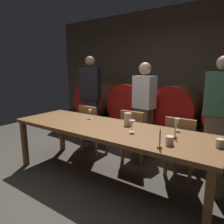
# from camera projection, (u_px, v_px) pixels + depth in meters

# --- Properties ---
(ground_plane) EXTENTS (7.77, 7.77, 0.00)m
(ground_plane) POSITION_uv_depth(u_px,v_px,m) (85.00, 186.00, 2.66)
(ground_plane) COLOR #3F3A33
(back_wall) EXTENTS (5.97, 0.24, 2.80)m
(back_wall) POSITION_uv_depth(u_px,v_px,m) (164.00, 75.00, 4.57)
(back_wall) COLOR #473A2D
(back_wall) RESTS_ON ground
(barrel_shelf) EXTENTS (5.38, 0.90, 0.38)m
(barrel_shelf) POSITION_uv_depth(u_px,v_px,m) (152.00, 132.00, 4.37)
(barrel_shelf) COLOR brown
(barrel_shelf) RESTS_ON ground
(wine_barrel_far_left) EXTENTS (0.86, 0.92, 0.86)m
(wine_barrel_far_left) POSITION_uv_depth(u_px,v_px,m) (99.00, 99.00, 5.05)
(wine_barrel_far_left) COLOR brown
(wine_barrel_far_left) RESTS_ON barrel_shelf
(wine_barrel_center_left) EXTENTS (0.86, 0.92, 0.86)m
(wine_barrel_center_left) POSITION_uv_depth(u_px,v_px,m) (134.00, 102.00, 4.50)
(wine_barrel_center_left) COLOR brown
(wine_barrel_center_left) RESTS_ON barrel_shelf
(wine_barrel_center_right) EXTENTS (0.86, 0.92, 0.86)m
(wine_barrel_center_right) POSITION_uv_depth(u_px,v_px,m) (177.00, 106.00, 3.97)
(wine_barrel_center_right) COLOR brown
(wine_barrel_center_right) RESTS_ON barrel_shelf
(dining_table) EXTENTS (2.83, 0.89, 0.77)m
(dining_table) POSITION_uv_depth(u_px,v_px,m) (107.00, 131.00, 2.70)
(dining_table) COLOR brown
(dining_table) RESTS_ON ground
(chair_left) EXTENTS (0.41, 0.41, 0.88)m
(chair_left) POSITION_uv_depth(u_px,v_px,m) (92.00, 126.00, 3.71)
(chair_left) COLOR olive
(chair_left) RESTS_ON ground
(chair_center) EXTENTS (0.40, 0.40, 0.88)m
(chair_center) POSITION_uv_depth(u_px,v_px,m) (135.00, 134.00, 3.28)
(chair_center) COLOR olive
(chair_center) RESTS_ON ground
(chair_right) EXTENTS (0.40, 0.40, 0.88)m
(chair_right) POSITION_uv_depth(u_px,v_px,m) (181.00, 144.00, 2.82)
(chair_right) COLOR olive
(chair_right) RESTS_ON ground
(guest_left) EXTENTS (0.44, 0.36, 1.78)m
(guest_left) POSITION_uv_depth(u_px,v_px,m) (91.00, 99.00, 4.18)
(guest_left) COLOR black
(guest_left) RESTS_ON ground
(guest_center) EXTENTS (0.42, 0.31, 1.64)m
(guest_center) POSITION_uv_depth(u_px,v_px,m) (144.00, 107.00, 3.72)
(guest_center) COLOR brown
(guest_center) RESTS_ON ground
(guest_right) EXTENTS (0.40, 0.27, 1.70)m
(guest_right) POSITION_uv_depth(u_px,v_px,m) (218.00, 116.00, 2.85)
(guest_right) COLOR brown
(guest_right) RESTS_ON ground
(candle_left) EXTENTS (0.05, 0.05, 0.20)m
(candle_left) POSITION_uv_depth(u_px,v_px,m) (160.00, 143.00, 1.93)
(candle_left) COLOR olive
(candle_left) RESTS_ON dining_table
(candle_right) EXTENTS (0.05, 0.05, 0.22)m
(candle_right) POSITION_uv_depth(u_px,v_px,m) (175.00, 133.00, 2.22)
(candle_right) COLOR olive
(candle_right) RESTS_ON dining_table
(pitcher) EXTENTS (0.10, 0.10, 0.17)m
(pitcher) POSITION_uv_depth(u_px,v_px,m) (128.00, 119.00, 2.75)
(pitcher) COLOR beige
(pitcher) RESTS_ON dining_table
(wine_glass_left) EXTENTS (0.06, 0.06, 0.14)m
(wine_glass_left) POSITION_uv_depth(u_px,v_px,m) (90.00, 112.00, 3.14)
(wine_glass_left) COLOR silver
(wine_glass_left) RESTS_ON dining_table
(wine_glass_center) EXTENTS (0.07, 0.07, 0.15)m
(wine_glass_center) POSITION_uv_depth(u_px,v_px,m) (132.00, 123.00, 2.44)
(wine_glass_center) COLOR white
(wine_glass_center) RESTS_ON dining_table
(wine_glass_right) EXTENTS (0.07, 0.07, 0.15)m
(wine_glass_right) POSITION_uv_depth(u_px,v_px,m) (177.00, 122.00, 2.51)
(wine_glass_right) COLOR white
(wine_glass_right) RESTS_ON dining_table
(cup_left) EXTENTS (0.08, 0.08, 0.09)m
(cup_left) POSITION_uv_depth(u_px,v_px,m) (170.00, 141.00, 2.03)
(cup_left) COLOR beige
(cup_left) RESTS_ON dining_table
(cup_right) EXTENTS (0.08, 0.08, 0.08)m
(cup_right) POSITION_uv_depth(u_px,v_px,m) (220.00, 143.00, 1.96)
(cup_right) COLOR beige
(cup_right) RESTS_ON dining_table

